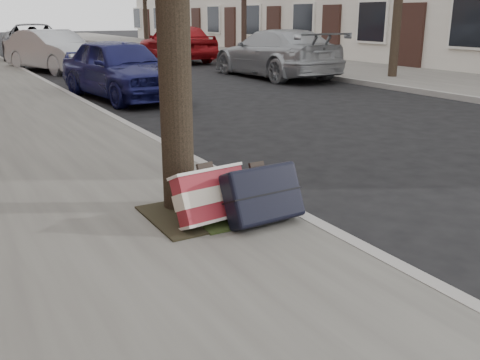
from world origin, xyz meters
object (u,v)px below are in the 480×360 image
suitcase_red (211,196)px  suitcase_navy (263,194)px  car_near_front (121,68)px  car_near_mid (53,51)px

suitcase_red → suitcase_navy: size_ratio=0.93×
car_near_front → car_near_mid: bearing=83.4°
car_near_mid → suitcase_red: bearing=-114.9°
car_near_front → suitcase_navy: bearing=-107.3°
suitcase_red → suitcase_navy: bearing=-37.9°
suitcase_red → car_near_mid: bearing=77.3°
suitcase_navy → car_near_mid: 14.54m
suitcase_red → car_near_mid: car_near_mid is taller
suitcase_navy → car_near_front: bearing=77.4°
suitcase_red → car_near_mid: (1.67, 14.26, 0.30)m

